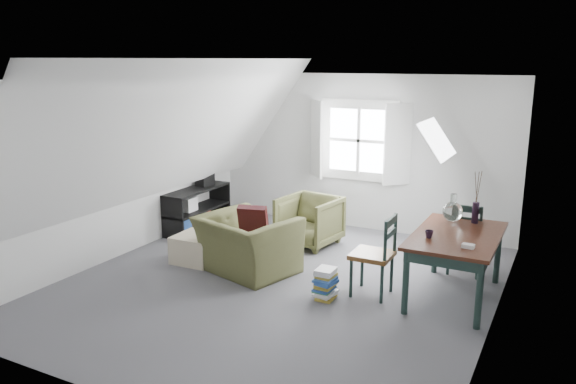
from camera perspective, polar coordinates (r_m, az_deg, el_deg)
The scene contains 24 objects.
floor at distance 7.05m, azimuth -0.94°, elevation -9.31°, with size 5.50×5.50×0.00m, color #525157.
ceiling at distance 6.51m, azimuth -1.02°, elevation 11.44°, with size 5.50×5.50×0.00m, color white.
wall_back at distance 9.14m, azimuth 7.26°, elevation 3.99°, with size 5.00×5.00×0.00m, color silver.
wall_front at distance 4.54m, azimuth -17.81°, elevation -6.15°, with size 5.00×5.00×0.00m, color silver.
wall_left at distance 8.14m, azimuth -16.67°, elevation 2.39°, with size 5.50×5.50×0.00m, color silver.
wall_right at distance 5.94m, azimuth 20.77°, elevation -1.83°, with size 5.50×5.50×0.00m, color silver.
slope_left at distance 7.43m, azimuth -11.62°, elevation 5.79°, with size 5.50×5.50×0.00m, color white.
slope_right at distance 6.01m, azimuth 12.16°, elevation 4.03°, with size 5.50×5.50×0.00m, color white.
dormer_window at distance 9.04m, azimuth 7.13°, elevation 5.18°, with size 1.71×0.35×1.30m.
skylight at distance 7.26m, azimuth 14.91°, elevation 5.20°, with size 0.55×0.75×0.04m, color white.
armchair_near at distance 7.45m, azimuth -4.09°, elevation -8.08°, with size 1.15×1.01×0.75m, color #494B2A.
armchair_far at distance 8.49m, azimuth 2.14°, elevation -5.34°, with size 0.79×0.82×0.74m, color #494B2A.
throw_pillow at distance 7.35m, azimuth -3.57°, elevation -2.80°, with size 0.38×0.11×0.38m, color #3A0F13.
ottoman at distance 7.84m, azimuth -9.21°, elevation -5.65°, with size 0.56×0.56×0.38m, color #BEB093.
dining_table at distance 6.73m, azimuth 16.75°, elevation -4.92°, with size 0.93×1.55×0.77m.
demijohn at distance 7.11m, azimuth 16.39°, elevation -1.87°, with size 0.24×0.24×0.34m.
vase_twigs at distance 7.17m, azimuth 18.50°, elevation -1.90°, with size 0.08×0.09×0.64m.
cup at distance 6.46m, azimuth 14.12°, elevation -4.55°, with size 0.09×0.09×0.09m, color black.
paper_box at distance 6.24m, azimuth 17.83°, elevation -5.25°, with size 0.13×0.08×0.04m, color white.
dining_chair_far at distance 7.58m, azimuth 17.68°, elevation -4.35°, with size 0.45×0.45×0.95m.
dining_chair_near at distance 6.64m, azimuth 8.88°, elevation -6.24°, with size 0.46×0.46×0.98m.
media_shelf at distance 9.27m, azimuth -9.40°, elevation -1.93°, with size 0.44×1.32×0.68m.
electronics_box at distance 9.39m, azimuth -8.43°, elevation 1.23°, with size 0.20×0.27×0.22m, color black.
magazine_stack at distance 6.60m, azimuth 3.83°, elevation -9.29°, with size 0.27×0.32×0.36m.
Camera 1 is at (3.10, -5.73, 2.71)m, focal length 35.00 mm.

